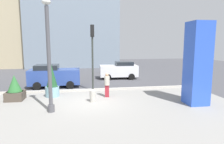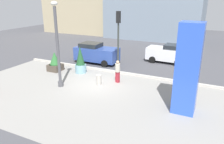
% 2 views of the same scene
% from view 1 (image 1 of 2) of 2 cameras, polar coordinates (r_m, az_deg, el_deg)
% --- Properties ---
extents(ground_plane, '(60.00, 60.00, 0.00)m').
position_cam_1_polar(ground_plane, '(16.20, -7.13, -4.81)').
color(ground_plane, '#47474C').
extents(plaza_pavement, '(18.00, 10.00, 0.02)m').
position_cam_1_polar(plaza_pavement, '(10.44, -6.05, -12.20)').
color(plaza_pavement, gray).
rests_on(plaza_pavement, ground_plane).
extents(curb_strip, '(18.00, 0.24, 0.16)m').
position_cam_1_polar(curb_strip, '(15.32, -7.03, -5.26)').
color(curb_strip, '#B7B2A8').
rests_on(curb_strip, ground_plane).
extents(lamp_post, '(0.44, 0.44, 5.86)m').
position_cam_1_polar(lamp_post, '(10.59, -18.10, 3.57)').
color(lamp_post, '#4C4C51').
rests_on(lamp_post, ground_plane).
extents(art_pillar_blue, '(1.21, 1.21, 4.95)m').
position_cam_1_polar(art_pillar_blue, '(12.61, 23.87, 2.23)').
color(art_pillar_blue, blue).
rests_on(art_pillar_blue, ground_plane).
extents(potted_plant_near_left, '(1.08, 1.08, 1.67)m').
position_cam_1_polar(potted_plant_near_left, '(14.09, -26.74, -4.50)').
color(potted_plant_near_left, '#4C4238').
rests_on(potted_plant_near_left, ground_plane).
extents(potted_plant_curbside, '(0.94, 0.94, 2.27)m').
position_cam_1_polar(potted_plant_curbside, '(14.04, -17.27, -3.00)').
color(potted_plant_curbside, '#7AA8B7').
rests_on(potted_plant_curbside, ground_plane).
extents(concrete_bollard, '(0.36, 0.36, 0.75)m').
position_cam_1_polar(concrete_bollard, '(12.38, -5.75, -7.09)').
color(concrete_bollard, '#B2ADA3').
rests_on(concrete_bollard, ground_plane).
extents(traffic_light_far_side, '(0.28, 0.42, 5.07)m').
position_cam_1_polar(traffic_light_far_side, '(14.91, -5.80, 7.23)').
color(traffic_light_far_side, '#333833').
rests_on(traffic_light_far_side, ground_plane).
extents(car_curb_east, '(4.21, 2.10, 1.92)m').
position_cam_1_polar(car_curb_east, '(17.18, -16.72, -1.07)').
color(car_curb_east, '#2D4793').
rests_on(car_curb_east, ground_plane).
extents(car_far_lane, '(4.00, 2.07, 1.80)m').
position_cam_1_polar(car_far_lane, '(20.51, 2.13, 0.58)').
color(car_far_lane, silver).
rests_on(car_far_lane, ground_plane).
extents(pedestrian_on_sidewalk, '(0.42, 0.42, 1.71)m').
position_cam_1_polar(pedestrian_on_sidewalk, '(13.30, -1.49, -3.43)').
color(pedestrian_on_sidewalk, maroon).
rests_on(pedestrian_on_sidewalk, ground_plane).
extents(highrise_across_street, '(14.07, 9.42, 19.32)m').
position_cam_1_polar(highrise_across_street, '(34.62, -11.36, 18.09)').
color(highrise_across_street, gray).
rests_on(highrise_across_street, ground_plane).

